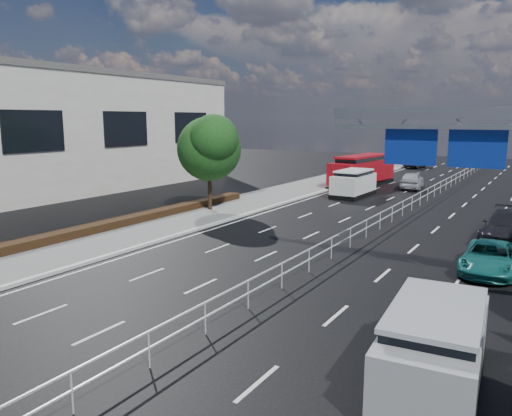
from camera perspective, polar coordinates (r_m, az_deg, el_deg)
The scene contains 13 objects.
ground at distance 14.44m, azimuth -9.78°, elevation -16.28°, with size 160.00×160.00×0.00m, color black.
median_fence at distance 33.79m, azimuth 16.10°, elevation -0.21°, with size 0.05×85.00×1.02m.
hedge_near at distance 27.06m, azimuth -24.27°, elevation -3.62°, with size 1.00×36.00×0.44m, color black.
overhead_gantry at distance 19.79m, azimuth 26.07°, elevation 6.87°, with size 10.24×0.38×7.45m.
near_building at distance 47.53m, azimuth -23.23°, elevation 7.71°, with size 12.00×38.00×10.00m, color beige.
near_tree_back at distance 34.48m, azimuth -5.33°, elevation 7.19°, with size 4.84×4.51×6.69m.
white_minivan at distance 42.11m, azimuth 11.08°, elevation 2.77°, with size 2.30×5.14×2.22m.
red_bus at distance 48.98m, azimuth 12.05°, elevation 4.29°, with size 3.45×10.06×2.95m.
near_car_silver at distance 48.17m, azimuth 17.40°, elevation 3.04°, with size 1.84×4.57×1.56m, color #ADB0B5.
near_car_dark at distance 68.86m, azimuth 17.82°, elevation 5.07°, with size 1.70×4.87×1.61m, color black.
silver_minivan at distance 13.00m, azimuth 19.71°, elevation -14.89°, with size 2.51×5.17×2.08m.
parked_car_teal at distance 23.23m, azimuth 25.19°, elevation -5.16°, with size 2.12×4.59×1.28m, color #176A69.
parked_car_dark at distance 29.25m, azimuth 26.77°, elevation -1.94°, with size 2.25×5.54×1.61m, color black.
Camera 1 is at (8.64, -9.63, 6.41)m, focal length 35.00 mm.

